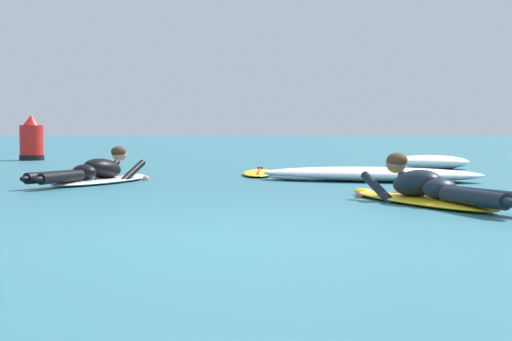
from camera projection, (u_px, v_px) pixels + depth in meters
The scene contains 7 objects.
ground_plane at pixel (220, 166), 15.27m from camera, with size 120.00×120.00×0.00m, color #2D6B7A.
surfer_near at pixel (426, 191), 7.54m from camera, with size 1.27×2.61×0.54m.
surfer_far at pixel (96, 173), 10.37m from camera, with size 1.49×2.36×0.55m.
drifting_surfboard at pixel (259, 173), 12.37m from camera, with size 0.66×1.92×0.16m.
whitewater_front at pixel (428, 163), 14.10m from camera, with size 1.49×0.81×0.25m.
whitewater_back at pixel (371, 175), 10.88m from camera, with size 3.21×1.78×0.20m.
channel_marker_buoy at pixel (32, 142), 18.02m from camera, with size 0.57×0.57×1.05m.
Camera 1 is at (-0.07, -5.27, 0.74)m, focal length 54.70 mm.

